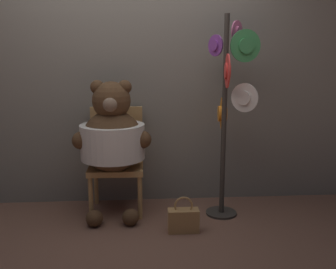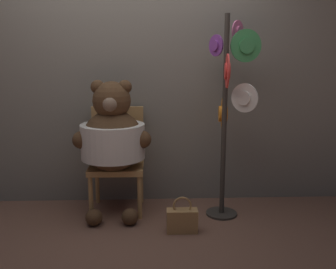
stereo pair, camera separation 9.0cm
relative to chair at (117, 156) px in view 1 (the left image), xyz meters
name	(u,v)px [view 1 (the left image)]	position (x,y,z in m)	size (l,w,h in m)	color
ground_plane	(130,228)	(0.12, -0.45, -0.50)	(14.00, 14.00, 0.00)	brown
wall_back	(129,82)	(0.12, 0.24, 0.67)	(8.00, 0.10, 2.34)	slate
chair	(117,156)	(0.00, 0.00, 0.00)	(0.49, 0.45, 0.95)	#B2844C
teddy_bear	(112,137)	(-0.02, -0.16, 0.21)	(0.68, 0.60, 1.22)	#4C331E
hat_display_rack	(229,104)	(0.99, -0.20, 0.51)	(0.45, 0.54, 1.76)	#332D28
handbag_on_ground	(183,220)	(0.57, -0.55, -0.40)	(0.25, 0.11, 0.30)	#A87A47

